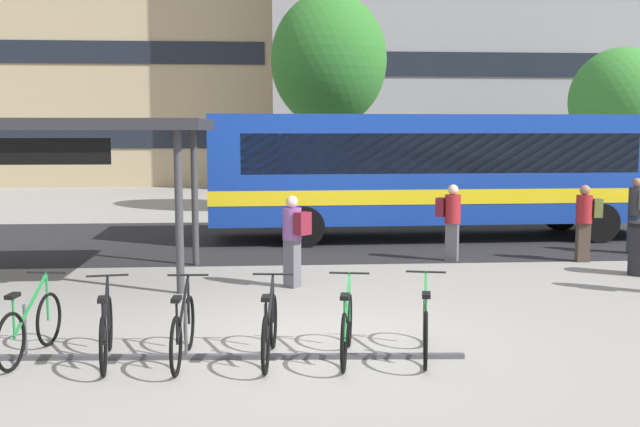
# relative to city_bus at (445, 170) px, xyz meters

# --- Properties ---
(ground) EXTENTS (200.00, 200.00, 0.00)m
(ground) POSITION_rel_city_bus_xyz_m (-3.82, -9.09, -1.78)
(ground) COLOR gray
(bus_lane_asphalt) EXTENTS (80.00, 7.20, 0.01)m
(bus_lane_asphalt) POSITION_rel_city_bus_xyz_m (-3.82, -0.00, -1.77)
(bus_lane_asphalt) COLOR #232326
(bus_lane_asphalt) RESTS_ON ground
(city_bus) EXTENTS (12.08, 2.85, 3.20)m
(city_bus) POSITION_rel_city_bus_xyz_m (0.00, 0.00, 0.00)
(city_bus) COLOR #14389E
(city_bus) RESTS_ON ground
(bike_rack) EXTENTS (5.90, 0.43, 0.70)m
(bike_rack) POSITION_rel_city_bus_xyz_m (-5.13, -9.74, -1.68)
(bike_rack) COLOR #47474C
(bike_rack) RESTS_ON ground
(parked_bicycle_green_0) EXTENTS (0.52, 1.71, 0.99)m
(parked_bicycle_green_0) POSITION_rel_city_bus_xyz_m (-7.55, -9.51, -1.39)
(parked_bicycle_green_0) COLOR black
(parked_bicycle_green_0) RESTS_ON ground
(parked_bicycle_black_1) EXTENTS (0.52, 1.71, 0.99)m
(parked_bicycle_black_1) POSITION_rel_city_bus_xyz_m (-6.57, -9.77, -1.39)
(parked_bicycle_black_1) COLOR black
(parked_bicycle_black_1) RESTS_ON ground
(parked_bicycle_black_2) EXTENTS (0.52, 1.72, 0.99)m
(parked_bicycle_black_2) POSITION_rel_city_bus_xyz_m (-5.65, -9.81, -1.39)
(parked_bicycle_black_2) COLOR black
(parked_bicycle_black_2) RESTS_ON ground
(parked_bicycle_black_3) EXTENTS (0.52, 1.72, 0.99)m
(parked_bicycle_black_3) POSITION_rel_city_bus_xyz_m (-4.59, -9.83, -1.39)
(parked_bicycle_black_3) COLOR black
(parked_bicycle_black_3) RESTS_ON ground
(parked_bicycle_green_4) EXTENTS (0.52, 1.71, 0.99)m
(parked_bicycle_green_4) POSITION_rel_city_bus_xyz_m (-3.64, -9.83, -1.39)
(parked_bicycle_green_4) COLOR black
(parked_bicycle_green_4) RESTS_ON ground
(parked_bicycle_green_5) EXTENTS (0.56, 1.70, 0.99)m
(parked_bicycle_green_5) POSITION_rel_city_bus_xyz_m (-2.66, -9.82, -1.39)
(parked_bicycle_green_5) COLOR black
(parked_bicycle_green_5) RESTS_ON ground
(transit_shelter) EXTENTS (6.87, 3.42, 3.02)m
(transit_shelter) POSITION_rel_city_bus_xyz_m (-9.16, -4.77, 1.06)
(transit_shelter) COLOR #38383D
(transit_shelter) RESTS_ON ground
(commuter_maroon_pack_0) EXTENTS (0.60, 0.51, 1.66)m
(commuter_maroon_pack_0) POSITION_rel_city_bus_xyz_m (-0.68, -3.31, -0.82)
(commuter_maroon_pack_0) COLOR #565660
(commuter_maroon_pack_0) RESTS_ON ground
(commuter_grey_pack_1) EXTENTS (0.49, 0.60, 1.74)m
(commuter_grey_pack_1) POSITION_rel_city_bus_xyz_m (3.78, -2.73, -0.77)
(commuter_grey_pack_1) COLOR #2D3851
(commuter_grey_pack_1) RESTS_ON ground
(commuter_maroon_pack_3) EXTENTS (0.59, 0.59, 1.66)m
(commuter_maroon_pack_3) POSITION_rel_city_bus_xyz_m (-4.16, -5.72, -0.82)
(commuter_maroon_pack_3) COLOR #565660
(commuter_maroon_pack_3) RESTS_ON ground
(commuter_olive_pack_4) EXTENTS (0.54, 0.37, 1.66)m
(commuter_olive_pack_4) POSITION_rel_city_bus_xyz_m (2.17, -3.62, -0.82)
(commuter_olive_pack_4) COLOR #47382D
(commuter_olive_pack_4) RESTS_ON ground
(street_tree_0) EXTENTS (3.90, 3.90, 7.41)m
(street_tree_0) POSITION_rel_city_bus_xyz_m (-2.54, 6.11, 3.36)
(street_tree_0) COLOR brown
(street_tree_0) RESTS_ON ground
(street_tree_1) EXTENTS (3.93, 3.93, 5.97)m
(street_tree_1) POSITION_rel_city_bus_xyz_m (8.93, 8.52, 2.16)
(street_tree_1) COLOR brown
(street_tree_1) RESTS_ON ground
(building_left_wing) EXTENTS (23.40, 12.10, 16.43)m
(building_left_wing) POSITION_rel_city_bus_xyz_m (-15.05, 23.77, 6.44)
(building_left_wing) COLOR tan
(building_left_wing) RESTS_ON ground
(building_right_wing) EXTENTS (18.34, 11.73, 18.10)m
(building_right_wing) POSITION_rel_city_bus_xyz_m (4.79, 20.16, 7.28)
(building_right_wing) COLOR gray
(building_right_wing) RESTS_ON ground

